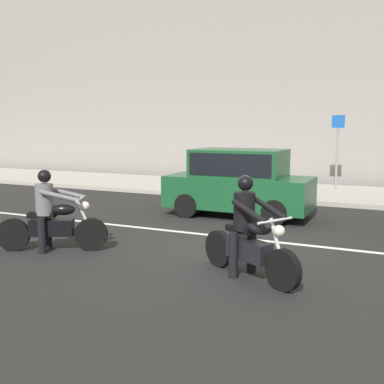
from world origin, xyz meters
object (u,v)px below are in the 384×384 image
Objects in this scene: motorcycle_with_rider_black_leather at (248,237)px; parked_hatchback_forest_green at (239,182)px; motorcycle_with_rider_gray at (51,218)px; street_sign_post at (337,145)px.

motorcycle_with_rider_black_leather is 5.10m from parked_hatchback_forest_green.
motorcycle_with_rider_black_leather is 3.96m from motorcycle_with_rider_gray.
motorcycle_with_rider_gray is at bearing -178.99° from motorcycle_with_rider_black_leather.
street_sign_post reaches higher than motorcycle_with_rider_gray.
street_sign_post is at bearing 68.56° from motorcycle_with_rider_gray.
motorcycle_with_rider_gray is 0.73× the size of street_sign_post.
motorcycle_with_rider_black_leather is 0.96× the size of motorcycle_with_rider_gray.
parked_hatchback_forest_green is (2.16, 4.83, 0.29)m from motorcycle_with_rider_gray.
motorcycle_with_rider_black_leather is 0.70× the size of street_sign_post.
parked_hatchback_forest_green is at bearing -108.96° from street_sign_post.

